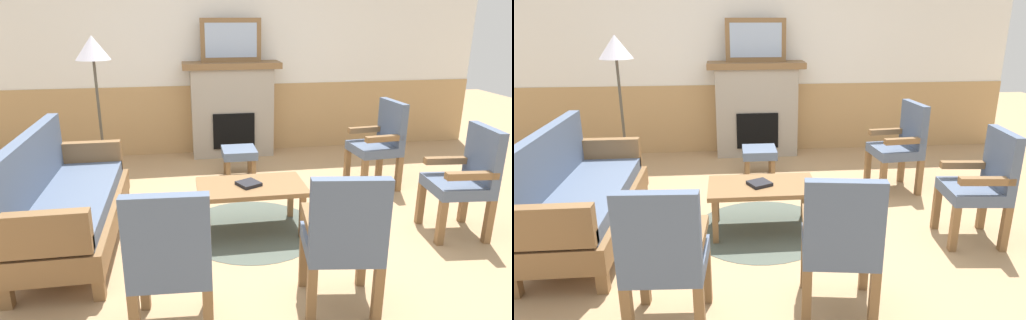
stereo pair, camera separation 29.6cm
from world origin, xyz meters
TOP-DOWN VIEW (x-y plane):
  - ground_plane at (0.00, 0.00)m, footprint 14.00×14.00m
  - wall_back at (0.00, 2.60)m, footprint 7.20×0.14m
  - fireplace at (0.00, 2.35)m, footprint 1.30×0.44m
  - framed_picture at (0.00, 2.35)m, footprint 0.80×0.04m
  - couch at (-1.66, -0.05)m, footprint 0.70×1.80m
  - coffee_table at (-0.10, -0.01)m, footprint 0.96×0.56m
  - round_rug at (-0.10, -0.01)m, footprint 1.28×1.28m
  - book_on_table at (-0.13, -0.02)m, footprint 0.24×0.24m
  - footstool at (-0.03, 1.40)m, footprint 0.40×0.40m
  - armchair_near_fireplace at (1.74, -0.37)m, footprint 0.52×0.52m
  - armchair_by_window_left at (1.50, 0.86)m, footprint 0.52×0.52m
  - armchair_front_left at (0.30, -1.27)m, footprint 0.54×0.54m
  - armchair_front_center at (-0.79, -1.34)m, footprint 0.51×0.51m
  - floor_lamp_by_couch at (-1.57, 1.32)m, footprint 0.36×0.36m

SIDE VIEW (x-z plane):
  - ground_plane at x=0.00m, z-range 0.00..0.00m
  - round_rug at x=-0.10m, z-range 0.00..0.01m
  - footstool at x=-0.03m, z-range 0.10..0.46m
  - coffee_table at x=-0.10m, z-range 0.17..0.61m
  - couch at x=-1.66m, z-range -0.09..0.89m
  - book_on_table at x=-0.13m, z-range 0.44..0.47m
  - armchair_near_fireplace at x=1.74m, z-range 0.05..1.03m
  - armchair_by_window_left at x=1.50m, z-range 0.05..1.03m
  - armchair_front_left at x=0.30m, z-range 0.05..1.03m
  - armchair_front_center at x=-0.79m, z-range 0.05..1.03m
  - fireplace at x=0.00m, z-range 0.01..1.29m
  - wall_back at x=0.00m, z-range -0.04..2.66m
  - floor_lamp_by_couch at x=-1.57m, z-range 0.61..2.29m
  - framed_picture at x=0.00m, z-range 1.28..1.84m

